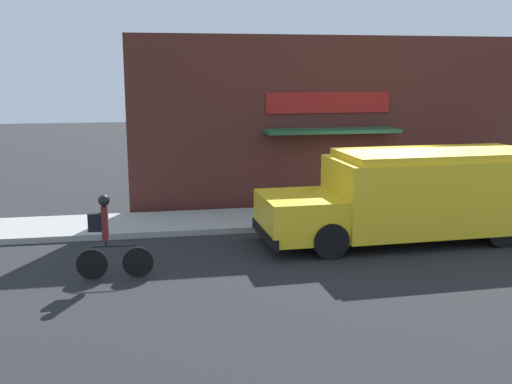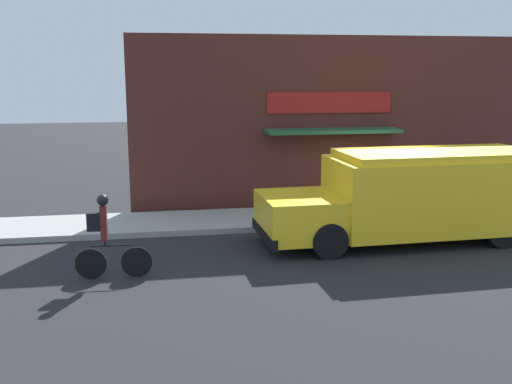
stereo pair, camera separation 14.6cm
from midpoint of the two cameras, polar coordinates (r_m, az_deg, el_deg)
The scene contains 6 objects.
ground_plane at distance 16.12m, azimuth 11.36°, elevation -3.27°, with size 70.00×70.00×0.00m, color #232326.
sidewalk at distance 17.10m, azimuth 10.01°, elevation -2.12°, with size 28.00×2.20×0.15m.
storefront at distance 18.05m, azimuth 8.59°, elevation 6.53°, with size 12.98×1.08×5.05m.
school_bus at distance 14.82m, azimuth 14.72°, elevation -0.22°, with size 6.87×2.76×2.18m.
cyclist at distance 12.09m, azimuth -14.30°, elevation -4.15°, with size 1.50×0.23×1.70m.
trash_bin at distance 18.84m, azimuth 18.51°, elevation 0.24°, with size 0.52×0.52×0.83m.
Camera 1 is at (-5.97, -14.44, 4.03)m, focal length 42.00 mm.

